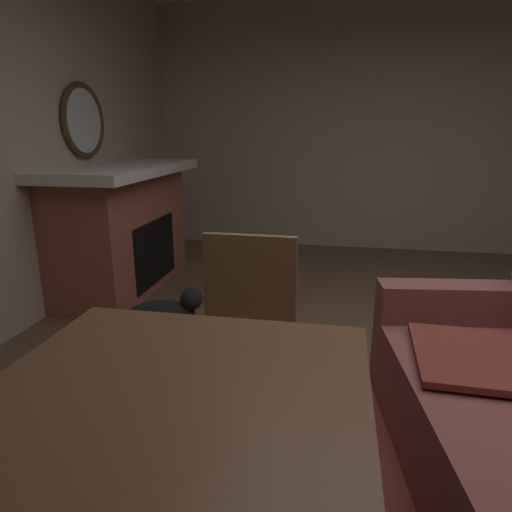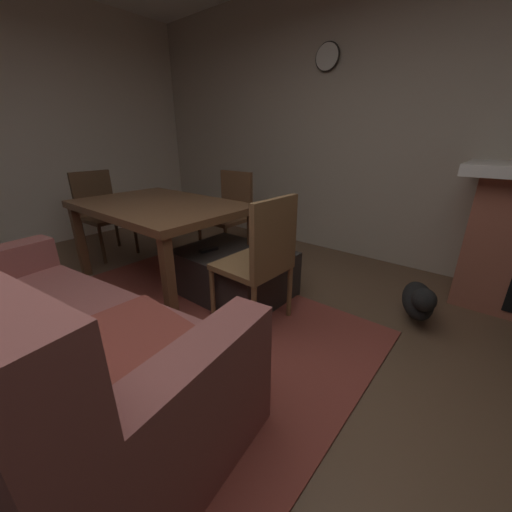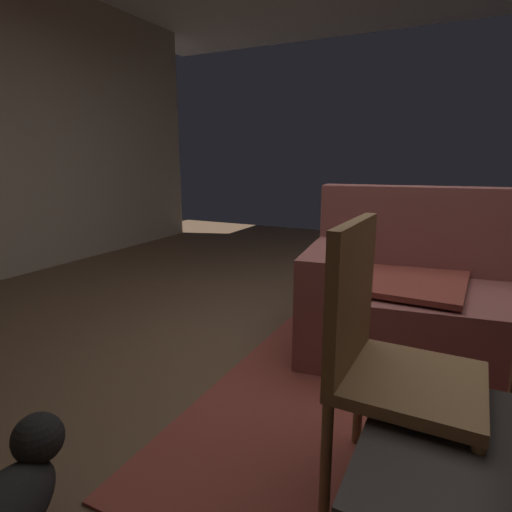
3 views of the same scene
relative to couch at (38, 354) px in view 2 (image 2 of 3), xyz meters
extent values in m
plane|color=brown|center=(-0.56, -0.33, -0.33)|extent=(8.35, 8.35, 0.00)
cube|color=#B7A893|center=(-0.56, -3.11, 1.08)|extent=(7.36, 0.12, 2.81)
cube|color=brown|center=(0.12, -0.76, -0.32)|extent=(2.60, 2.00, 0.01)
cube|color=#8C4C47|center=(0.01, -0.07, -0.12)|extent=(2.02, 1.14, 0.42)
cube|color=#8C4C47|center=(-0.85, -0.18, 0.19)|extent=(0.30, 0.92, 0.20)
cube|color=brown|center=(-0.37, -0.12, 0.12)|extent=(0.59, 0.79, 0.03)
cube|color=#2D2826|center=(0.12, -1.46, -0.13)|extent=(0.91, 0.69, 0.39)
cube|color=black|center=(0.30, -1.34, 0.07)|extent=(0.08, 0.17, 0.02)
cube|color=brown|center=(0.82, -1.26, 0.38)|extent=(1.53, 1.01, 0.06)
cube|color=brown|center=(0.12, -0.81, 0.01)|extent=(0.07, 0.07, 0.68)
cube|color=brown|center=(1.52, -0.81, 0.01)|extent=(0.07, 0.07, 0.68)
cube|color=brown|center=(0.12, -1.70, 0.01)|extent=(0.07, 0.07, 0.68)
cube|color=brown|center=(1.52, -1.70, 0.01)|extent=(0.07, 0.07, 0.68)
cube|color=brown|center=(0.82, -2.06, 0.10)|extent=(0.44, 0.44, 0.04)
cube|color=brown|center=(0.82, -2.26, 0.36)|extent=(0.44, 0.04, 0.48)
cylinder|color=brown|center=(0.62, -1.87, -0.12)|extent=(0.04, 0.04, 0.41)
cylinder|color=brown|center=(1.02, -1.86, -0.12)|extent=(0.04, 0.04, 0.41)
cylinder|color=brown|center=(0.62, -2.27, -0.12)|extent=(0.04, 0.04, 0.41)
cylinder|color=brown|center=(1.02, -2.26, -0.12)|extent=(0.04, 0.04, 0.41)
cube|color=brown|center=(-0.24, -1.26, 0.10)|extent=(0.45, 0.45, 0.04)
cube|color=brown|center=(-0.44, -1.25, 0.36)|extent=(0.05, 0.44, 0.48)
cylinder|color=brown|center=(-0.04, -1.06, -0.12)|extent=(0.04, 0.04, 0.41)
cylinder|color=brown|center=(-0.05, -1.46, -0.12)|extent=(0.04, 0.04, 0.41)
cylinder|color=brown|center=(-0.44, -1.05, -0.12)|extent=(0.04, 0.04, 0.41)
cylinder|color=brown|center=(-0.45, -1.45, -0.12)|extent=(0.04, 0.04, 0.41)
cube|color=#513823|center=(1.88, -1.26, 0.10)|extent=(0.46, 0.46, 0.04)
cube|color=#513823|center=(2.08, -1.25, 0.36)|extent=(0.06, 0.44, 0.48)
cylinder|color=#513823|center=(1.69, -1.47, -0.12)|extent=(0.04, 0.04, 0.41)
cylinder|color=#513823|center=(1.67, -1.07, -0.12)|extent=(0.04, 0.04, 0.41)
cylinder|color=#513823|center=(2.09, -1.45, -0.12)|extent=(0.04, 0.04, 0.41)
cylinder|color=#513823|center=(2.07, -1.05, -0.12)|extent=(0.04, 0.04, 0.41)
ellipsoid|color=black|center=(-1.20, -2.03, -0.17)|extent=(0.34, 0.52, 0.21)
sphere|color=black|center=(-1.26, -1.83, -0.06)|extent=(0.16, 0.16, 0.16)
cylinder|color=silver|center=(0.21, -3.02, 1.71)|extent=(0.25, 0.03, 0.25)
torus|color=black|center=(0.21, -3.02, 1.71)|extent=(0.27, 0.02, 0.27)
camera|label=1|loc=(1.50, -0.86, 1.06)|focal=31.47mm
camera|label=2|loc=(-1.52, 0.25, 0.95)|focal=21.30mm
camera|label=3|loc=(-0.14, -2.56, 0.79)|focal=29.59mm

